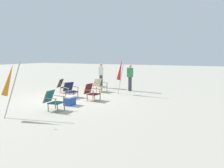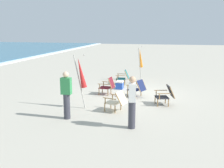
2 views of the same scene
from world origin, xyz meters
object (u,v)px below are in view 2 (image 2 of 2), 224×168
at_px(beach_chair_back_left, 108,85).
at_px(umbrella_furled_red, 81,73).
at_px(beach_chair_mid_center, 117,100).
at_px(umbrella_furled_orange, 140,58).
at_px(person_near_chairs, 132,102).
at_px(cooler_box, 120,85).
at_px(beach_chair_front_left, 124,77).
at_px(beach_chair_far_center, 137,88).
at_px(beach_chair_front_right, 166,95).
at_px(person_by_waterline, 66,95).

distance_m(beach_chair_back_left, umbrella_furled_red, 2.50).
distance_m(beach_chair_mid_center, umbrella_furled_orange, 6.18).
relative_size(person_near_chairs, cooler_box, 3.33).
bearing_deg(beach_chair_front_left, cooler_box, 179.41).
bearing_deg(umbrella_furled_orange, umbrella_furled_red, 165.17).
bearing_deg(umbrella_furled_red, beach_chair_back_left, -12.76).
distance_m(beach_chair_mid_center, cooler_box, 3.76).
height_order(umbrella_furled_orange, cooler_box, umbrella_furled_orange).
relative_size(beach_chair_front_left, umbrella_furled_orange, 0.40).
bearing_deg(beach_chair_back_left, umbrella_furled_orange, -16.07).
distance_m(beach_chair_far_center, cooler_box, 1.83).
relative_size(beach_chair_front_right, umbrella_furled_red, 0.41).
relative_size(beach_chair_mid_center, cooler_box, 1.82).
bearing_deg(beach_chair_back_left, umbrella_furled_red, 167.24).
distance_m(umbrella_furled_orange, person_near_chairs, 7.70).
xyz_separation_m(beach_chair_front_right, beach_chair_back_left, (1.15, 2.65, 0.00)).
bearing_deg(umbrella_furled_orange, beach_chair_front_right, -162.00).
distance_m(beach_chair_front_left, beach_chair_front_right, 4.21).
height_order(beach_chair_far_center, umbrella_furled_orange, umbrella_furled_orange).
bearing_deg(cooler_box, person_by_waterline, 169.49).
relative_size(beach_chair_front_right, beach_chair_mid_center, 0.95).
bearing_deg(beach_chair_back_left, person_by_waterline, 170.51).
height_order(beach_chair_far_center, beach_chair_front_left, beach_chair_front_left).
height_order(person_by_waterline, cooler_box, person_by_waterline).
distance_m(umbrella_furled_red, cooler_box, 3.84).
bearing_deg(beach_chair_front_right, beach_chair_far_center, 51.58).
bearing_deg(beach_chair_front_left, person_by_waterline, 171.23).
bearing_deg(cooler_box, umbrella_furled_orange, -17.55).
bearing_deg(beach_chair_far_center, umbrella_furled_orange, 4.74).
distance_m(umbrella_furled_orange, person_by_waterline, 7.47).
height_order(beach_chair_far_center, umbrella_furled_red, umbrella_furled_red).
xyz_separation_m(beach_chair_front_left, umbrella_furled_orange, (1.36, -0.75, 0.88)).
bearing_deg(beach_chair_front_left, beach_chair_mid_center, -172.94).
bearing_deg(beach_chair_front_left, beach_chair_far_center, -156.81).
bearing_deg(beach_chair_mid_center, person_near_chairs, -153.25).
relative_size(beach_chair_far_center, beach_chair_back_left, 1.11).
distance_m(beach_chair_front_left, cooler_box, 1.08).
bearing_deg(beach_chair_front_right, beach_chair_front_left, 33.65).
height_order(umbrella_furled_red, person_by_waterline, umbrella_furled_red).
distance_m(beach_chair_far_center, person_near_chairs, 3.82).
bearing_deg(cooler_box, beach_chair_front_right, -136.27).
distance_m(beach_chair_back_left, beach_chair_mid_center, 2.57).
height_order(beach_chair_front_left, beach_chair_mid_center, beach_chair_front_left).
bearing_deg(beach_chair_front_right, beach_chair_back_left, 66.47).
height_order(umbrella_furled_orange, person_near_chairs, umbrella_furled_orange).
bearing_deg(beach_chair_front_right, cooler_box, 43.73).
bearing_deg(umbrella_furled_red, umbrella_furled_orange, -14.83).
distance_m(beach_chair_front_left, person_near_chairs, 6.45).
bearing_deg(beach_chair_far_center, cooler_box, 36.76).
distance_m(beach_chair_front_right, umbrella_furled_red, 3.48).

